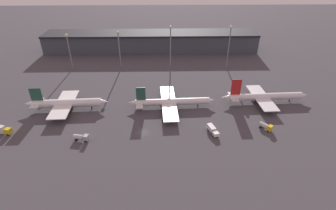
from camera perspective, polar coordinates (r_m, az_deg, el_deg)
The scene contains 13 objects.
ground at distance 114.46m, azimuth -5.35°, elevation -5.93°, with size 600.00×600.00×0.00m, color #423F44.
terminal_building at distance 207.78m, azimuth -3.67°, elevation 13.65°, with size 160.53×21.77×14.00m.
airplane_0 at distance 136.98m, azimuth -21.24°, elevation 0.33°, with size 40.37×27.73×12.14m.
airplane_1 at distance 130.06m, azimuth 0.70°, elevation 0.67°, with size 43.27×34.92×11.45m.
airplane_2 at distance 142.77m, azimuth 20.21°, elevation 1.68°, with size 45.22×27.55×13.49m.
service_vehicle_0 at distance 132.68m, azimuth -32.50°, elevation -4.53°, with size 8.25×3.69×3.76m.
service_vehicle_1 at distance 122.43m, azimuth 20.54°, elevation -4.35°, with size 5.38×5.75×2.96m.
service_vehicle_2 at distance 114.30m, azimuth -18.38°, elevation -6.67°, with size 6.55×3.12×2.84m.
service_vehicle_3 at distance 114.45m, azimuth 9.67°, elevation -5.30°, with size 4.47×8.02×2.73m.
lamp_post_0 at distance 180.97m, azimuth -20.81°, elevation 11.75°, with size 1.80×1.80×23.34m.
lamp_post_1 at distance 172.87m, azimuth -10.62°, elevation 12.67°, with size 1.80×1.80×24.86m.
lamp_post_2 at distance 170.20m, azimuth 0.55°, elevation 13.51°, with size 1.80×1.80×28.05m.
lamp_post_3 at distance 175.41m, azimuth 13.21°, elevation 13.20°, with size 1.80×1.80×27.76m.
Camera 1 is at (8.66, -91.47, 68.26)m, focal length 28.00 mm.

